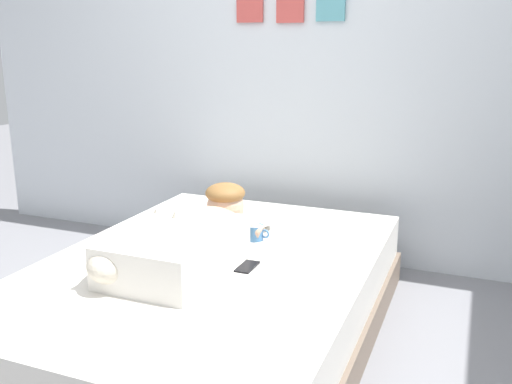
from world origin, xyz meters
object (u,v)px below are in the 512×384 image
at_px(coffee_cup, 255,232).
at_px(cell_phone, 247,267).
at_px(dog, 135,250).
at_px(bed, 211,300).
at_px(pillow, 229,215).
at_px(person_lying, 191,237).

bearing_deg(coffee_cup, cell_phone, -72.94).
bearing_deg(cell_phone, dog, -150.91).
bearing_deg(bed, dog, -130.64).
bearing_deg(pillow, dog, -97.08).
bearing_deg(person_lying, bed, 18.93).
height_order(bed, pillow, pillow).
xyz_separation_m(person_lying, coffee_cup, (0.17, 0.35, -0.07)).
bearing_deg(person_lying, coffee_cup, 64.51).
bearing_deg(bed, person_lying, -161.07).
height_order(pillow, dog, dog).
bearing_deg(person_lying, cell_phone, 0.01).
height_order(bed, coffee_cup, coffee_cup).
height_order(dog, coffee_cup, dog).
bearing_deg(dog, coffee_cup, 61.95).
bearing_deg(dog, pillow, 82.92).
bearing_deg(cell_phone, bed, 172.07).
relative_size(bed, dog, 3.52).
xyz_separation_m(pillow, dog, (-0.09, -0.74, 0.05)).
relative_size(pillow, coffee_cup, 4.16).
xyz_separation_m(bed, pillow, (-0.13, 0.48, 0.25)).
relative_size(person_lying, coffee_cup, 7.36).
height_order(person_lying, cell_phone, person_lying).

